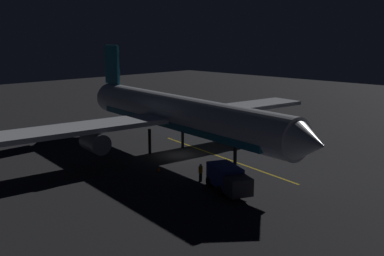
{
  "coord_description": "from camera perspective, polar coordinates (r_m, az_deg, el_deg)",
  "views": [
    {
      "loc": [
        34.79,
        36.99,
        13.72
      ],
      "look_at": [
        0.0,
        2.0,
        3.5
      ],
      "focal_mm": 42.34,
      "sensor_mm": 36.0,
      "label": 1
    }
  ],
  "objects": [
    {
      "name": "ground_crew_worker",
      "position": [
        43.09,
        1.09,
        -5.63
      ],
      "size": [
        0.4,
        0.4,
        1.74
      ],
      "color": "black",
      "rests_on": "ground_plane"
    },
    {
      "name": "ground_plane",
      "position": [
        52.63,
        -1.54,
        -3.53
      ],
      "size": [
        180.0,
        180.0,
        0.2
      ],
      "primitive_type": "cube",
      "color": "#232326"
    },
    {
      "name": "airliner",
      "position": [
        52.08,
        -1.98,
        1.76
      ],
      "size": [
        41.28,
        41.07,
        12.28
      ],
      "color": "silver",
      "rests_on": "ground_plane"
    },
    {
      "name": "baggage_truck",
      "position": [
        40.37,
        4.54,
        -6.45
      ],
      "size": [
        4.17,
        5.83,
        2.24
      ],
      "color": "navy",
      "rests_on": "ground_plane"
    },
    {
      "name": "apron_guide_stripe",
      "position": [
        51.83,
        3.73,
        -3.67
      ],
      "size": [
        4.53,
        23.16,
        0.01
      ],
      "primitive_type": "cube",
      "rotation": [
        0.0,
        0.0,
        -0.18
      ],
      "color": "gold",
      "rests_on": "ground_plane"
    },
    {
      "name": "traffic_cone_near_left",
      "position": [
        44.17,
        3.0,
        -6.07
      ],
      "size": [
        0.5,
        0.5,
        0.55
      ],
      "color": "#EA590F",
      "rests_on": "ground_plane"
    },
    {
      "name": "catering_truck",
      "position": [
        60.26,
        6.33,
        -0.32
      ],
      "size": [
        5.81,
        5.69,
        2.39
      ],
      "color": "gold",
      "rests_on": "ground_plane"
    },
    {
      "name": "traffic_cone_near_right",
      "position": [
        46.48,
        -4.2,
        -5.18
      ],
      "size": [
        0.5,
        0.5,
        0.55
      ],
      "color": "#EA590F",
      "rests_on": "ground_plane"
    }
  ]
}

